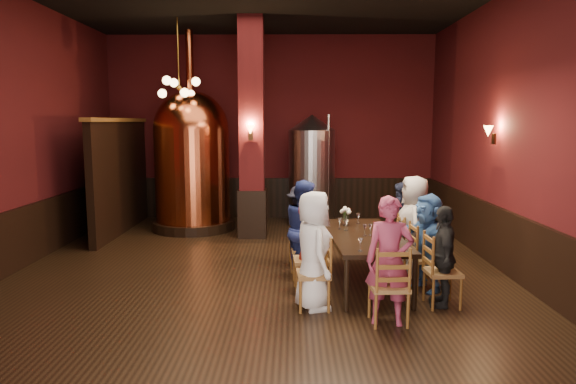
{
  "coord_description": "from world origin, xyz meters",
  "views": [
    {
      "loc": [
        0.54,
        -7.82,
        2.41
      ],
      "look_at": [
        0.47,
        0.2,
        1.3
      ],
      "focal_mm": 32.0,
      "sensor_mm": 36.0,
      "label": 1
    }
  ],
  "objects_px": {
    "dining_table": "(364,238)",
    "rose_vase": "(346,213)",
    "steel_vessel": "(312,171)",
    "copper_kettle": "(192,159)",
    "person_2": "(305,229)",
    "person_0": "(313,250)",
    "person_1": "(309,248)"
  },
  "relations": [
    {
      "from": "dining_table",
      "to": "person_2",
      "type": "bearing_deg",
      "value": 158.78
    },
    {
      "from": "rose_vase",
      "to": "person_0",
      "type": "bearing_deg",
      "value": -109.11
    },
    {
      "from": "copper_kettle",
      "to": "dining_table",
      "type": "bearing_deg",
      "value": -49.79
    },
    {
      "from": "steel_vessel",
      "to": "rose_vase",
      "type": "distance_m",
      "value": 3.74
    },
    {
      "from": "person_2",
      "to": "steel_vessel",
      "type": "distance_m",
      "value": 4.11
    },
    {
      "from": "dining_table",
      "to": "rose_vase",
      "type": "xyz_separation_m",
      "value": [
        -0.2,
        0.65,
        0.26
      ]
    },
    {
      "from": "person_0",
      "to": "rose_vase",
      "type": "xyz_separation_m",
      "value": [
        0.59,
        1.7,
        0.18
      ]
    },
    {
      "from": "person_0",
      "to": "rose_vase",
      "type": "bearing_deg",
      "value": -32.09
    },
    {
      "from": "dining_table",
      "to": "person_1",
      "type": "distance_m",
      "value": 0.91
    },
    {
      "from": "dining_table",
      "to": "steel_vessel",
      "type": "relative_size",
      "value": 0.96
    },
    {
      "from": "person_2",
      "to": "steel_vessel",
      "type": "relative_size",
      "value": 0.6
    },
    {
      "from": "dining_table",
      "to": "rose_vase",
      "type": "height_order",
      "value": "rose_vase"
    },
    {
      "from": "person_0",
      "to": "person_2",
      "type": "height_order",
      "value": "person_0"
    },
    {
      "from": "person_0",
      "to": "person_1",
      "type": "relative_size",
      "value": 1.22
    },
    {
      "from": "dining_table",
      "to": "rose_vase",
      "type": "relative_size",
      "value": 7.99
    },
    {
      "from": "steel_vessel",
      "to": "rose_vase",
      "type": "height_order",
      "value": "steel_vessel"
    },
    {
      "from": "person_0",
      "to": "steel_vessel",
      "type": "relative_size",
      "value": 0.6
    },
    {
      "from": "person_0",
      "to": "person_1",
      "type": "height_order",
      "value": "person_0"
    },
    {
      "from": "copper_kettle",
      "to": "person_2",
      "type": "bearing_deg",
      "value": -56.16
    },
    {
      "from": "rose_vase",
      "to": "dining_table",
      "type": "bearing_deg",
      "value": -72.69
    },
    {
      "from": "copper_kettle",
      "to": "steel_vessel",
      "type": "xyz_separation_m",
      "value": [
        2.68,
        0.46,
        -0.31
      ]
    },
    {
      "from": "person_0",
      "to": "copper_kettle",
      "type": "distance_m",
      "value": 5.6
    },
    {
      "from": "copper_kettle",
      "to": "steel_vessel",
      "type": "distance_m",
      "value": 2.73
    },
    {
      "from": "dining_table",
      "to": "rose_vase",
      "type": "bearing_deg",
      "value": 103.9
    },
    {
      "from": "steel_vessel",
      "to": "dining_table",
      "type": "bearing_deg",
      "value": -81.96
    },
    {
      "from": "copper_kettle",
      "to": "person_1",
      "type": "bearing_deg",
      "value": -60.04
    },
    {
      "from": "copper_kettle",
      "to": "steel_vessel",
      "type": "height_order",
      "value": "copper_kettle"
    },
    {
      "from": "person_1",
      "to": "person_2",
      "type": "height_order",
      "value": "person_2"
    },
    {
      "from": "dining_table",
      "to": "steel_vessel",
      "type": "bearing_deg",
      "value": 94.63
    },
    {
      "from": "person_1",
      "to": "rose_vase",
      "type": "bearing_deg",
      "value": -23.74
    },
    {
      "from": "dining_table",
      "to": "rose_vase",
      "type": "distance_m",
      "value": 0.73
    },
    {
      "from": "dining_table",
      "to": "copper_kettle",
      "type": "height_order",
      "value": "copper_kettle"
    }
  ]
}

